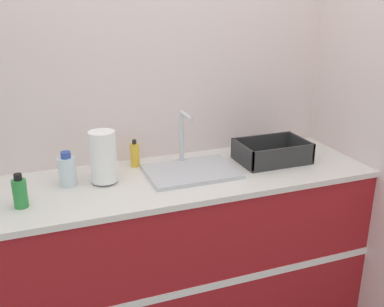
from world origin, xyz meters
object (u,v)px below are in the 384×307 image
at_px(sink, 191,168).
at_px(bottle_clear, 67,171).
at_px(paper_towel_roll, 103,157).
at_px(soap_dispenser, 135,155).
at_px(dish_rack, 272,154).
at_px(bottle_green, 20,192).

height_order(sink, bottle_clear, sink).
height_order(paper_towel_roll, soap_dispenser, paper_towel_roll).
height_order(dish_rack, bottle_green, bottle_green).
bearing_deg(bottle_green, soap_dispenser, 27.61).
relative_size(paper_towel_roll, bottle_clear, 1.54).
height_order(dish_rack, soap_dispenser, soap_dispenser).
bearing_deg(bottle_clear, paper_towel_roll, -10.70).
bearing_deg(soap_dispenser, bottle_green, -152.39).
bearing_deg(sink, paper_towel_roll, 176.29).
height_order(sink, soap_dispenser, sink).
relative_size(paper_towel_roll, soap_dispenser, 1.76).
distance_m(bottle_clear, soap_dispenser, 0.38).
bearing_deg(bottle_green, dish_rack, 5.10).
xyz_separation_m(paper_towel_roll, bottle_clear, (-0.17, 0.03, -0.06)).
bearing_deg(bottle_green, paper_towel_roll, 19.72).
bearing_deg(paper_towel_roll, sink, -3.71).
bearing_deg(soap_dispenser, dish_rack, -14.39).
bearing_deg(bottle_green, sink, 7.61).
xyz_separation_m(dish_rack, soap_dispenser, (-0.72, 0.19, 0.03)).
bearing_deg(sink, dish_rack, 0.75).
relative_size(bottle_green, soap_dispenser, 1.04).
distance_m(dish_rack, bottle_green, 1.30).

